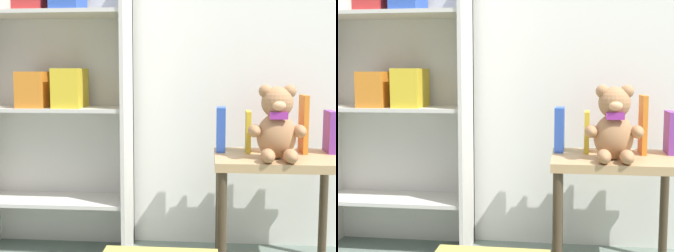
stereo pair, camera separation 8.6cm
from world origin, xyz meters
TOP-DOWN VIEW (x-y plane):
  - bookshelf_side at (-0.89, 1.12)m, footprint 0.73×0.28m
  - display_table at (0.16, 0.92)m, footprint 0.55×0.42m
  - teddy_bear at (0.14, 0.82)m, footprint 0.24×0.22m
  - book_standing_blue at (-0.09, 1.02)m, footprint 0.04×0.13m
  - book_standing_yellow at (0.04, 1.02)m, footprint 0.02×0.13m
  - book_standing_red at (0.16, 1.02)m, footprint 0.04×0.15m
  - book_standing_orange at (0.28, 1.01)m, footprint 0.02×0.14m
  - book_standing_purple at (0.40, 1.03)m, footprint 0.04×0.14m

SIDE VIEW (x-z plane):
  - display_table at x=0.16m, z-range 0.17..0.69m
  - book_standing_red at x=0.16m, z-range 0.52..0.71m
  - book_standing_yellow at x=0.04m, z-range 0.52..0.71m
  - book_standing_purple at x=0.40m, z-range 0.52..0.71m
  - book_standing_blue at x=-0.09m, z-range 0.52..0.72m
  - book_standing_orange at x=0.28m, z-range 0.52..0.78m
  - teddy_bear at x=0.14m, z-range 0.51..0.82m
  - bookshelf_side at x=-0.89m, z-range 0.10..1.51m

